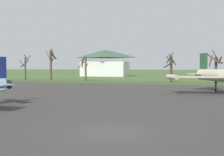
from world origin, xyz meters
TOP-DOWN VIEW (x-y plane):
  - ground_plane at (0.00, 0.00)m, footprint 600.00×600.00m
  - asphalt_apron at (0.00, 15.04)m, footprint 96.51×50.13m
  - grass_verge_strip at (0.00, 46.10)m, footprint 156.51×12.00m
  - bare_tree_far_left at (-37.30, 48.42)m, footprint 2.67×2.75m
  - bare_tree_left_of_center at (-30.30, 49.22)m, footprint 2.63×2.13m
  - bare_tree_center at (-20.39, 47.46)m, footprint 2.10×2.58m
  - bare_tree_right_of_center at (-0.42, 48.95)m, footprint 2.96×2.99m
  - bare_tree_far_right at (9.02, 48.91)m, footprint 3.34×3.48m
  - visitor_building at (-26.39, 82.56)m, footprint 16.92×10.14m

SIDE VIEW (x-z plane):
  - ground_plane at x=0.00m, z-range 0.00..0.00m
  - asphalt_apron at x=0.00m, z-range 0.00..0.05m
  - grass_verge_strip at x=0.00m, z-range 0.00..0.06m
  - bare_tree_right_of_center at x=-0.42m, z-range 0.02..6.78m
  - bare_tree_center at x=-20.39m, z-range 0.33..6.51m
  - bare_tree_far_left at x=-37.30m, z-range 0.23..6.79m
  - bare_tree_far_right at x=9.02m, z-range 0.02..7.09m
  - bare_tree_left_of_center at x=-30.30m, z-range 0.33..8.42m
  - visitor_building at x=-26.39m, z-range -0.08..9.60m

